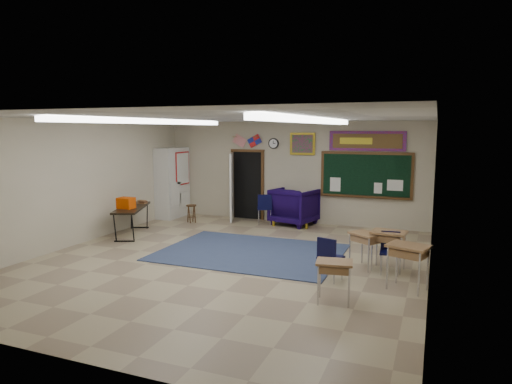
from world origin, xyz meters
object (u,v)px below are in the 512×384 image
at_px(student_desk_front_left, 365,248).
at_px(student_desk_front_right, 388,248).
at_px(wingback_armchair, 295,206).
at_px(folding_table, 132,219).
at_px(wooden_stool, 191,213).

xyz_separation_m(student_desk_front_left, student_desk_front_right, (0.44, 0.03, 0.04)).
xyz_separation_m(wingback_armchair, folding_table, (-3.61, -2.86, -0.13)).
xyz_separation_m(student_desk_front_right, folding_table, (-6.62, 0.67, -0.03)).
height_order(wingback_armchair, wooden_stool, wingback_armchair).
bearing_deg(wooden_stool, student_desk_front_right, -23.96).
height_order(wingback_armchair, student_desk_front_right, wingback_armchair).
height_order(student_desk_front_left, student_desk_front_right, student_desk_front_right).
relative_size(student_desk_front_left, wooden_stool, 1.40).
distance_m(student_desk_front_right, folding_table, 6.65).
bearing_deg(student_desk_front_left, wooden_stool, -171.60).
distance_m(student_desk_front_left, folding_table, 6.21).
height_order(student_desk_front_left, folding_table, folding_table).
height_order(student_desk_front_right, wooden_stool, student_desk_front_right).
xyz_separation_m(wingback_armchair, student_desk_front_right, (3.00, -3.53, -0.10)).
bearing_deg(wooden_stool, student_desk_front_left, -25.86).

